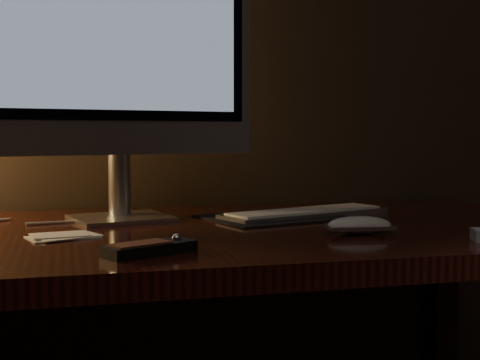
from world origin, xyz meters
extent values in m
cube|color=#37120C|center=(0.00, 1.85, 0.73)|extent=(1.60, 0.75, 0.04)
cube|color=black|center=(0.75, 2.18, 0.35)|extent=(0.06, 0.06, 0.71)
cube|color=black|center=(0.00, 2.20, 0.45)|extent=(1.48, 0.02, 0.51)
cube|color=silver|center=(-0.11, 2.01, 0.75)|extent=(0.23, 0.21, 0.01)
cylinder|color=silver|center=(-0.11, 2.04, 0.82)|extent=(0.06, 0.06, 0.13)
cube|color=silver|center=(-0.11, 2.00, 1.12)|extent=(0.58, 0.17, 0.48)
cube|color=black|center=(-0.11, 1.98, 1.16)|extent=(0.54, 0.13, 0.40)
cube|color=#869CB7|center=(-0.11, 1.98, 1.16)|extent=(0.50, 0.12, 0.36)
cube|color=silver|center=(0.29, 1.98, 0.76)|extent=(0.41, 0.23, 0.01)
cube|color=black|center=(0.21, 1.96, 0.75)|extent=(0.33, 0.29, 0.00)
ellipsoid|color=white|center=(0.29, 1.71, 0.76)|extent=(0.12, 0.07, 0.02)
cube|color=black|center=(-0.10, 1.60, 0.76)|extent=(0.15, 0.11, 0.02)
cube|color=brown|center=(-0.10, 1.60, 0.77)|extent=(0.10, 0.08, 0.00)
sphere|color=silver|center=(-0.10, 1.60, 0.77)|extent=(0.01, 0.01, 0.01)
cube|color=white|center=(-0.22, 1.80, 0.75)|extent=(0.13, 0.11, 0.01)
cylinder|color=white|center=(-0.31, 1.98, 0.75)|extent=(0.58, 0.20, 0.01)
camera|label=1|loc=(-0.22, 0.62, 0.93)|focal=50.00mm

